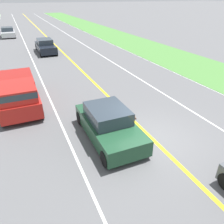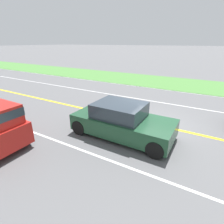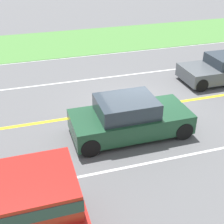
{
  "view_description": "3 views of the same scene",
  "coord_description": "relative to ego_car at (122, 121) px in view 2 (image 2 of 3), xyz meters",
  "views": [
    {
      "loc": [
        4.93,
        6.69,
        5.75
      ],
      "look_at": [
        1.53,
        -1.03,
        1.2
      ],
      "focal_mm": 35.0,
      "sensor_mm": 36.0,
      "label": 1
    },
    {
      "loc": [
        7.71,
        2.05,
        3.78
      ],
      "look_at": [
        1.95,
        -1.3,
        1.09
      ],
      "focal_mm": 28.0,
      "sensor_mm": 36.0,
      "label": 2
    },
    {
      "loc": [
        10.63,
        -4.32,
        6.29
      ],
      "look_at": [
        1.94,
        -1.65,
        1.14
      ],
      "focal_mm": 50.0,
      "sensor_mm": 36.0,
      "label": 3
    }
  ],
  "objects": [
    {
      "name": "dog",
      "position": [
        -1.24,
        -0.39,
        -0.17
      ],
      "size": [
        0.4,
        1.06,
        0.79
      ],
      "rotation": [
        0.0,
        0.0,
        0.27
      ],
      "color": "olive",
      "rests_on": "ground"
    },
    {
      "name": "grass_verge_left",
      "position": [
        -11.73,
        0.94,
        -0.65
      ],
      "size": [
        6.0,
        160.0,
        0.03
      ],
      "primitive_type": "cube",
      "color": "#4C843D",
      "rests_on": "ground"
    },
    {
      "name": "centre_divider_line",
      "position": [
        -1.73,
        0.94,
        -0.66
      ],
      "size": [
        0.18,
        160.0,
        0.01
      ],
      "primitive_type": "cube",
      "color": "yellow",
      "rests_on": "ground"
    },
    {
      "name": "lane_dash_oncoming",
      "position": [
        -5.23,
        0.94,
        -0.66
      ],
      "size": [
        0.1,
        160.0,
        0.01
      ],
      "primitive_type": "cube",
      "color": "white",
      "rests_on": "ground"
    },
    {
      "name": "ego_car",
      "position": [
        0.0,
        0.0,
        0.0
      ],
      "size": [
        1.92,
        4.22,
        1.44
      ],
      "color": "#1E472D",
      "rests_on": "ground"
    },
    {
      "name": "lane_edge_line_left",
      "position": [
        -8.73,
        0.94,
        -0.66
      ],
      "size": [
        0.14,
        160.0,
        0.01
      ],
      "primitive_type": "cube",
      "color": "white",
      "rests_on": "ground"
    },
    {
      "name": "lane_dash_same_dir",
      "position": [
        1.77,
        0.94,
        -0.66
      ],
      "size": [
        0.1,
        160.0,
        0.01
      ],
      "primitive_type": "cube",
      "color": "white",
      "rests_on": "ground"
    },
    {
      "name": "ground_plane",
      "position": [
        -1.73,
        0.94,
        -0.67
      ],
      "size": [
        400.0,
        400.0,
        0.0
      ],
      "primitive_type": "plane",
      "color": "#5B5B5E"
    }
  ]
}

